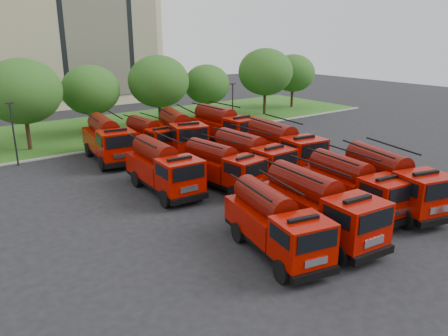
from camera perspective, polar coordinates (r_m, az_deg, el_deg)
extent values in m
plane|color=black|center=(28.05, 3.38, -4.30)|extent=(140.00, 140.00, 0.00)
cube|color=#1F4D14|center=(49.92, -16.29, 4.79)|extent=(70.00, 16.00, 0.12)
cube|color=gray|center=(42.60, -12.34, 3.01)|extent=(70.00, 0.30, 0.14)
cube|color=beige|center=(70.45, -22.41, 17.90)|extent=(30.00, 14.00, 25.00)
cube|color=black|center=(63.64, -20.64, 18.27)|extent=(28.00, 0.15, 22.00)
cylinder|color=#382314|center=(43.21, -24.17, 3.89)|extent=(0.36, 0.36, 2.80)
ellipsoid|color=#204914|center=(42.57, -24.83, 9.07)|extent=(6.72, 6.72, 5.71)
cylinder|color=#382314|center=(47.51, -16.66, 5.58)|extent=(0.36, 0.36, 2.45)
ellipsoid|color=#204914|center=(46.97, -17.02, 9.72)|extent=(5.88, 5.88, 5.00)
cylinder|color=#382314|center=(48.97, -8.34, 6.63)|extent=(0.36, 0.36, 2.73)
ellipsoid|color=#204914|center=(48.41, -8.54, 11.12)|extent=(6.55, 6.55, 5.57)
cylinder|color=#382314|center=(53.46, -2.22, 7.44)|extent=(0.36, 0.36, 2.27)
ellipsoid|color=#204914|center=(53.00, -2.26, 10.87)|extent=(5.46, 5.46, 4.64)
cylinder|color=#382314|center=(57.16, 5.32, 8.33)|extent=(0.36, 0.36, 2.87)
ellipsoid|color=#204914|center=(56.67, 5.44, 12.39)|extent=(6.89, 6.89, 5.85)
cylinder|color=#382314|center=(63.42, 8.85, 8.94)|extent=(0.36, 0.36, 2.52)
ellipsoid|color=#204914|center=(63.01, 9.01, 12.14)|extent=(6.05, 6.05, 5.14)
cylinder|color=black|center=(38.47, -25.74, 3.87)|extent=(0.14, 0.14, 5.00)
cube|color=black|center=(38.03, -26.25, 7.60)|extent=(0.60, 0.25, 0.12)
cylinder|color=black|center=(47.64, 1.12, 7.89)|extent=(0.14, 0.14, 5.00)
cube|color=black|center=(47.28, 1.14, 10.94)|extent=(0.60, 0.25, 0.12)
cube|color=black|center=(21.69, 6.56, -9.38)|extent=(3.56, 6.99, 0.29)
cube|color=black|center=(19.28, 11.88, -13.51)|extent=(2.38, 0.74, 0.33)
cube|color=#890800|center=(19.51, 10.17, -9.24)|extent=(2.73, 2.55, 1.86)
cube|color=black|center=(18.56, 12.13, -9.35)|extent=(1.97, 0.47, 0.81)
cube|color=#890800|center=(22.18, 5.23, -6.53)|extent=(3.21, 4.78, 1.24)
cylinder|color=#4E0702|center=(21.79, 5.30, -4.09)|extent=(2.25, 4.22, 1.43)
cylinder|color=black|center=(19.38, 7.56, -13.24)|extent=(0.55, 1.10, 1.05)
cylinder|color=black|center=(20.51, 12.88, -11.72)|extent=(0.55, 1.10, 1.05)
cylinder|color=black|center=(22.60, 1.88, -8.39)|extent=(0.55, 1.10, 1.05)
cylinder|color=black|center=(23.57, 6.70, -7.37)|extent=(0.55, 1.10, 1.05)
cube|color=black|center=(23.58, 12.04, -7.24)|extent=(3.10, 7.50, 0.31)
cube|color=black|center=(21.38, 18.90, -10.69)|extent=(2.62, 0.51, 0.37)
cube|color=#890800|center=(21.54, 16.79, -6.64)|extent=(2.77, 2.53, 2.04)
cube|color=black|center=(20.68, 19.29, -6.50)|extent=(2.19, 0.26, 0.89)
cube|color=#890800|center=(24.02, 10.30, -4.49)|extent=(3.01, 5.03, 1.36)
cylinder|color=#4E0702|center=(23.64, 10.44, -1.99)|extent=(1.98, 4.51, 1.57)
cylinder|color=black|center=(21.15, 14.67, -10.76)|extent=(0.47, 1.18, 1.15)
cylinder|color=black|center=(22.79, 18.96, -9.03)|extent=(0.47, 1.18, 1.15)
cylinder|color=black|center=(24.18, 6.88, -6.60)|extent=(0.47, 1.18, 1.15)
cylinder|color=black|center=(25.63, 11.13, -5.38)|extent=(0.47, 1.18, 1.15)
cube|color=black|center=(27.38, 16.33, -4.13)|extent=(3.06, 7.08, 0.29)
cube|color=black|center=(25.35, 21.97, -6.61)|extent=(2.46, 0.54, 0.34)
cube|color=#890800|center=(25.57, 20.30, -3.43)|extent=(2.64, 2.43, 1.91)
cube|color=black|center=(24.79, 22.32, -3.22)|extent=(2.05, 0.30, 0.83)
cube|color=#890800|center=(27.82, 14.88, -1.95)|extent=(2.93, 4.76, 1.27)
cylinder|color=#4E0702|center=(27.50, 15.05, 0.10)|extent=(1.95, 4.26, 1.47)
cylinder|color=black|center=(25.07, 18.68, -6.62)|extent=(0.47, 1.11, 1.08)
cylinder|color=black|center=(26.72, 21.92, -5.49)|extent=(0.47, 1.11, 1.08)
cylinder|color=black|center=(27.83, 12.10, -3.66)|extent=(0.47, 1.11, 1.08)
cylinder|color=black|center=(29.32, 15.39, -2.82)|extent=(0.47, 1.11, 1.08)
cube|color=black|center=(28.56, 20.62, -3.55)|extent=(4.24, 7.81, 0.32)
cube|color=black|center=(26.18, 26.14, -6.27)|extent=(2.63, 0.93, 0.37)
cube|color=#890800|center=(26.50, 24.57, -2.89)|extent=(3.11, 2.92, 2.07)
cube|color=black|center=(25.61, 26.60, -2.70)|extent=(2.17, 0.61, 0.90)
cube|color=#890800|center=(29.09, 19.27, -1.25)|extent=(3.75, 5.38, 1.38)
cylinder|color=#4E0702|center=(28.77, 19.49, 0.88)|extent=(2.67, 4.72, 1.59)
cylinder|color=black|center=(25.97, 22.67, -6.13)|extent=(0.65, 1.22, 1.17)
cylinder|color=black|center=(27.68, 26.30, -5.17)|extent=(0.65, 1.22, 1.17)
cylinder|color=black|center=(29.17, 16.32, -2.91)|extent=(0.65, 1.22, 1.17)
cylinder|color=black|center=(30.70, 19.91, -2.25)|extent=(0.65, 1.22, 1.17)
cube|color=black|center=(29.74, -7.92, -1.79)|extent=(2.76, 7.29, 0.31)
cube|color=black|center=(26.72, -4.48, -4.04)|extent=(2.57, 0.40, 0.36)
cube|color=#890800|center=(27.29, -5.75, -0.93)|extent=(2.63, 2.39, 2.00)
cube|color=black|center=(26.19, -4.60, -0.63)|extent=(2.15, 0.17, 0.87)
cube|color=#890800|center=(30.46, -8.91, 0.25)|extent=(2.77, 4.84, 1.33)
cylinder|color=#4E0702|center=(30.16, -9.00, 2.22)|extent=(1.78, 4.38, 1.54)
cylinder|color=black|center=(27.05, -7.67, -3.99)|extent=(0.42, 1.14, 1.13)
cylinder|color=black|center=(28.07, -3.36, -3.05)|extent=(0.42, 1.14, 1.13)
cylinder|color=black|center=(30.93, -11.37, -1.41)|extent=(0.42, 1.14, 1.13)
cylinder|color=black|center=(31.83, -7.46, -0.67)|extent=(0.42, 1.14, 1.13)
cube|color=black|center=(30.16, -0.35, -1.46)|extent=(2.87, 6.77, 0.28)
cube|color=black|center=(27.96, 4.31, -3.15)|extent=(2.36, 0.49, 0.33)
cube|color=#890800|center=(28.30, 2.76, -0.50)|extent=(2.52, 2.31, 1.83)
cube|color=black|center=(27.48, 4.34, -0.15)|extent=(1.97, 0.26, 0.80)
cube|color=#890800|center=(30.66, -1.67, 0.33)|extent=(2.76, 4.55, 1.22)
cylinder|color=#4E0702|center=(30.38, -1.68, 2.13)|extent=(1.84, 4.08, 1.41)
cylinder|color=black|center=(27.83, 1.45, -3.31)|extent=(0.44, 1.06, 1.03)
cylinder|color=black|center=(29.29, 4.46, -2.28)|extent=(0.44, 1.06, 1.03)
cylinder|color=black|center=(30.73, -3.97, -1.32)|extent=(0.44, 1.06, 1.03)
cylinder|color=black|center=(32.06, -0.99, -0.48)|extent=(0.44, 1.06, 1.03)
cube|color=black|center=(32.02, 3.40, -0.26)|extent=(2.46, 7.15, 0.30)
cube|color=black|center=(29.57, 8.01, -2.02)|extent=(2.54, 0.30, 0.36)
cube|color=#890800|center=(29.99, 6.51, 0.71)|extent=(2.53, 2.28, 1.98)
cube|color=black|center=(29.09, 8.10, 1.06)|extent=(2.13, 0.09, 0.86)
cube|color=#890800|center=(32.60, 2.14, 1.57)|extent=(2.57, 4.72, 1.32)
cylinder|color=#4E0702|center=(32.32, 2.16, 3.41)|extent=(1.60, 4.29, 1.52)
cylinder|color=black|center=(29.46, 5.07, -2.10)|extent=(0.38, 1.12, 1.12)
cylinder|color=black|center=(31.02, 8.24, -1.20)|extent=(0.38, 1.12, 1.12)
cylinder|color=black|center=(32.69, -0.25, -0.04)|extent=(0.38, 1.12, 1.12)
cylinder|color=black|center=(34.10, 2.86, 0.68)|extent=(0.38, 1.12, 1.12)
cube|color=black|center=(34.45, 7.41, 1.00)|extent=(3.50, 8.00, 0.33)
cube|color=black|center=(31.57, 11.67, -0.85)|extent=(2.78, 0.62, 0.39)
cube|color=#890800|center=(32.12, 10.33, 1.96)|extent=(3.00, 2.76, 2.16)
cube|color=black|center=(31.09, 11.84, 2.31)|extent=(2.31, 0.35, 0.94)
cube|color=#890800|center=(35.16, 6.28, 2.87)|extent=(3.33, 5.39, 1.44)
cylinder|color=#4E0702|center=(34.88, 6.35, 4.74)|extent=(2.23, 4.82, 1.66)
cylinder|color=black|center=(31.57, 8.68, -0.80)|extent=(0.54, 1.26, 1.22)
cylinder|color=black|center=(33.15, 12.15, -0.11)|extent=(0.54, 1.26, 1.22)
cylinder|color=black|center=(35.33, 3.82, 1.34)|extent=(0.54, 1.26, 1.22)
cylinder|color=black|center=(36.75, 7.14, 1.87)|extent=(0.54, 1.26, 1.22)
cube|color=black|center=(37.88, -14.78, 2.05)|extent=(3.46, 7.85, 0.33)
cube|color=black|center=(34.31, -13.09, 0.50)|extent=(2.72, 0.62, 0.38)
cube|color=#890800|center=(35.14, -13.82, 3.00)|extent=(2.95, 2.71, 2.11)
cube|color=black|center=(33.89, -13.31, 3.36)|extent=(2.26, 0.35, 0.92)
cube|color=#890800|center=(38.80, -15.34, 3.68)|extent=(3.29, 5.29, 1.41)
cylinder|color=#4E0702|center=(38.55, -15.48, 5.34)|extent=(2.21, 4.73, 1.63)
cylinder|color=black|center=(34.98, -15.53, 0.54)|extent=(0.53, 1.23, 1.19)
cylinder|color=black|center=(35.61, -11.65, 1.12)|extent=(0.53, 1.23, 1.19)
cylinder|color=black|center=(39.48, -17.26, 2.28)|extent=(0.53, 1.23, 1.19)
cylinder|color=black|center=(40.04, -13.79, 2.78)|extent=(0.53, 1.23, 1.19)
cube|color=black|center=(39.33, -9.71, 2.78)|extent=(2.26, 6.55, 0.28)
cube|color=black|center=(36.55, -7.23, 1.70)|extent=(2.33, 0.27, 0.33)
cube|color=#890800|center=(37.17, -8.15, 3.68)|extent=(2.32, 2.09, 1.82)
cube|color=black|center=(36.20, -7.34, 4.02)|extent=(1.96, 0.08, 0.79)
cube|color=#890800|center=(40.04, -10.47, 4.10)|extent=(2.36, 4.32, 1.21)
cylinder|color=#4E0702|center=(39.82, -10.55, 5.48)|extent=(1.47, 3.93, 1.40)
cylinder|color=black|center=(36.80, -9.37, 1.64)|extent=(0.34, 1.03, 1.02)
cylinder|color=black|center=(37.82, -6.53, 2.19)|extent=(0.34, 1.03, 1.02)
cylinder|color=black|center=(40.34, -12.18, 2.87)|extent=(0.34, 1.03, 1.02)
cylinder|color=black|center=(41.27, -9.52, 3.35)|extent=(0.34, 1.03, 1.02)
cube|color=black|center=(39.13, -5.81, 3.05)|extent=(4.33, 8.14, 0.33)
cube|color=black|center=(35.53, -3.89, 1.52)|extent=(2.76, 0.93, 0.39)
cube|color=#890800|center=(36.37, -4.60, 4.00)|extent=(3.22, 3.02, 2.16)
cube|color=black|center=(35.11, -3.97, 4.37)|extent=(2.27, 0.61, 0.94)
cube|color=#890800|center=(40.06, -6.37, 4.67)|extent=(3.85, 5.60, 1.44)
cylinder|color=#4E0702|center=(39.82, -6.43, 6.32)|extent=(2.73, 4.92, 1.66)
cylinder|color=black|center=(36.14, -6.35, 1.64)|extent=(0.67, 1.28, 1.22)
cylinder|color=black|center=(36.92, -2.56, 2.07)|extent=(0.67, 1.28, 1.22)
cylinder|color=black|center=(40.68, -8.36, 3.34)|extent=(0.67, 1.28, 1.22)
cylinder|color=black|center=(41.38, -4.95, 3.70)|extent=(0.67, 1.28, 1.22)
cube|color=black|center=(41.42, -0.09, 3.94)|extent=(2.71, 7.79, 0.33)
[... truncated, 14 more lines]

